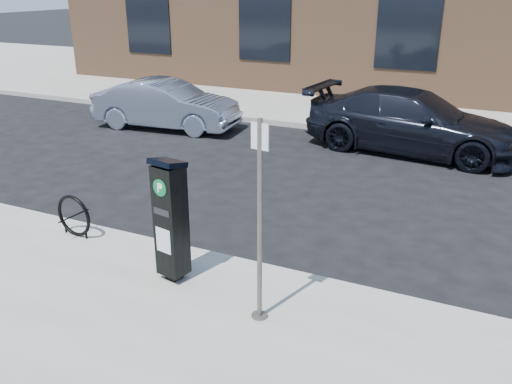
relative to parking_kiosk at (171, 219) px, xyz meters
The scene contains 9 objects.
ground 1.44m from the parking_kiosk, 58.51° to the left, with size 120.00×120.00×0.00m, color black.
sidewalk_far 14.89m from the parking_kiosk, 87.99° to the left, with size 60.00×12.00×0.15m, color gray.
curb_near 1.37m from the parking_kiosk, 57.90° to the left, with size 60.00×0.12×0.16m, color #9E9B93.
curb_far 8.94m from the parking_kiosk, 86.63° to the left, with size 60.00×0.12×0.16m, color #9E9B93.
parking_kiosk is the anchor object (origin of this frame).
sign_pole 1.51m from the parking_kiosk, 13.21° to the right, with size 0.22×0.20×2.45m.
bike_rack 2.27m from the parking_kiosk, 168.13° to the left, with size 0.70×0.11×0.69m.
car_silver 8.82m from the parking_kiosk, 124.58° to the left, with size 1.44×4.13×1.36m, color gray.
car_dark 8.09m from the parking_kiosk, 77.72° to the left, with size 2.11×5.18×1.50m, color black.
Camera 1 is at (3.25, -6.23, 3.94)m, focal length 38.00 mm.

